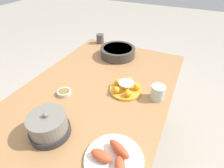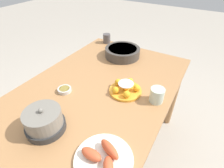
# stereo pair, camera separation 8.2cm
# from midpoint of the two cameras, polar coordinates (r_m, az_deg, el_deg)

# --- Properties ---
(ground_plane) EXTENTS (12.00, 12.00, 0.00)m
(ground_plane) POSITION_cam_midpoint_polar(r_m,az_deg,el_deg) (1.79, -1.65, -20.65)
(ground_plane) COLOR #B2A899
(dining_table) EXTENTS (1.41, 0.96, 0.77)m
(dining_table) POSITION_cam_midpoint_polar(r_m,az_deg,el_deg) (1.27, -2.18, -4.08)
(dining_table) COLOR #A87547
(dining_table) RESTS_ON ground_plane
(cake_plate) EXTENTS (0.21, 0.21, 0.08)m
(cake_plate) POSITION_cam_midpoint_polar(r_m,az_deg,el_deg) (1.15, 6.46, -1.54)
(cake_plate) COLOR gold
(cake_plate) RESTS_ON dining_table
(serving_bowl) EXTENTS (0.30, 0.30, 0.08)m
(serving_bowl) POSITION_cam_midpoint_polar(r_m,az_deg,el_deg) (1.56, 4.94, 10.36)
(serving_bowl) COLOR #3D3833
(serving_bowl) RESTS_ON dining_table
(sauce_bowl) EXTENTS (0.09, 0.09, 0.02)m
(sauce_bowl) POSITION_cam_midpoint_polar(r_m,az_deg,el_deg) (1.19, -13.35, -1.86)
(sauce_bowl) COLOR beige
(sauce_bowl) RESTS_ON dining_table
(seafood_platter) EXTENTS (0.27, 0.27, 0.07)m
(seafood_platter) POSITION_cam_midpoint_polar(r_m,az_deg,el_deg) (0.83, 0.26, -23.04)
(seafood_platter) COLOR silver
(seafood_platter) RESTS_ON dining_table
(cup_near) EXTENTS (0.09, 0.09, 0.09)m
(cup_near) POSITION_cam_midpoint_polar(r_m,az_deg,el_deg) (1.11, 16.52, -3.55)
(cup_near) COLOR beige
(cup_near) RESTS_ON dining_table
(cup_far) EXTENTS (0.07, 0.07, 0.09)m
(cup_far) POSITION_cam_midpoint_polar(r_m,az_deg,el_deg) (1.83, -0.40, 14.63)
(cup_far) COLOR #4C4747
(cup_far) RESTS_ON dining_table
(warming_pot) EXTENTS (0.21, 0.21, 0.15)m
(warming_pot) POSITION_cam_midpoint_polar(r_m,az_deg,el_deg) (0.95, -18.97, -11.43)
(warming_pot) COLOR #2D2D2D
(warming_pot) RESTS_ON dining_table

